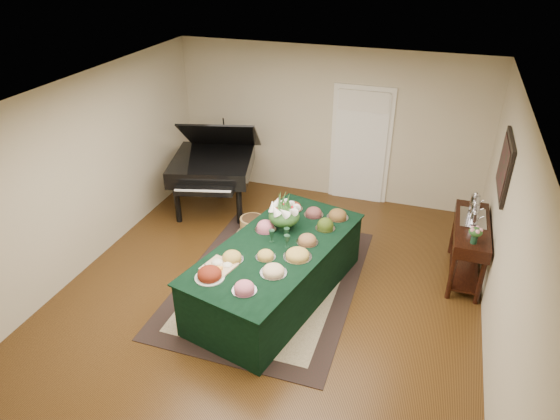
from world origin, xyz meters
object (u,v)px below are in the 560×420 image
(buffet_table, at_px, (277,271))
(mahogany_sideboard, at_px, (470,236))
(grand_piano, at_px, (213,165))
(floral_centerpiece, at_px, (284,212))

(buffet_table, relative_size, mahogany_sideboard, 2.14)
(buffet_table, distance_m, grand_piano, 2.77)
(grand_piano, xyz_separation_m, mahogany_sideboard, (4.23, -0.77, -0.15))
(floral_centerpiece, xyz_separation_m, mahogany_sideboard, (2.42, 0.83, -0.38))
(mahogany_sideboard, bearing_deg, grand_piano, 169.72)
(buffet_table, relative_size, grand_piano, 1.56)
(floral_centerpiece, height_order, grand_piano, grand_piano)
(floral_centerpiece, bearing_deg, grand_piano, 138.59)
(floral_centerpiece, height_order, mahogany_sideboard, floral_centerpiece)
(floral_centerpiece, bearing_deg, mahogany_sideboard, 18.84)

